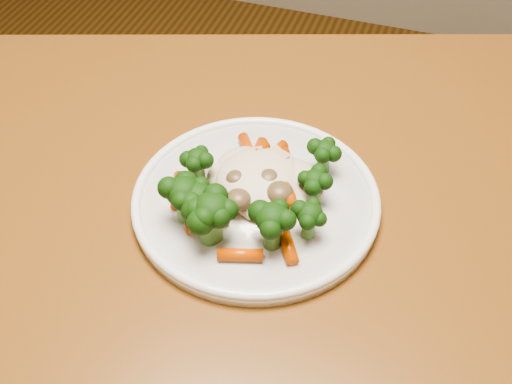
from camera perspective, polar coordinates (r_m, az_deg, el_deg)
dining_table at (r=0.71m, az=-1.36°, el=-9.88°), size 1.26×1.03×0.75m
plate at (r=0.64m, az=0.00°, el=-0.86°), size 0.25×0.25×0.01m
meal at (r=0.61m, az=-1.07°, el=-0.25°), size 0.17×0.17×0.05m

